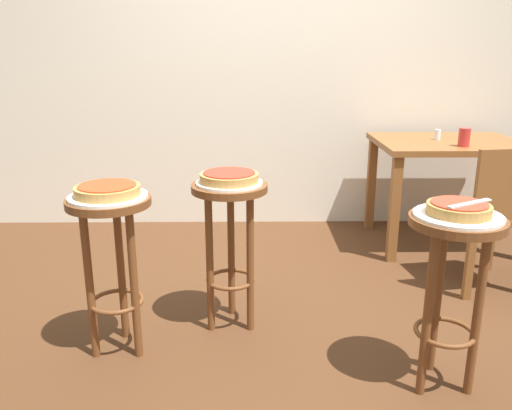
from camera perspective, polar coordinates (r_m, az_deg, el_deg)
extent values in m
plane|color=#4C2D19|center=(2.79, 3.26, -12.28)|extent=(6.00, 6.00, 0.00)
cube|color=silver|center=(4.09, 1.98, 18.77)|extent=(6.00, 0.10, 3.00)
cylinder|color=brown|center=(2.13, 21.10, -1.71)|extent=(0.36, 0.36, 0.03)
cylinder|color=brown|center=(2.36, 19.18, -9.35)|extent=(0.04, 0.04, 0.70)
cylinder|color=brown|center=(2.19, 18.20, -11.40)|extent=(0.04, 0.04, 0.70)
cylinder|color=brown|center=(2.26, 22.98, -11.03)|extent=(0.04, 0.04, 0.70)
torus|color=brown|center=(2.31, 19.86, -12.89)|extent=(0.25, 0.25, 0.02)
cylinder|color=white|center=(2.12, 21.16, -1.10)|extent=(0.33, 0.33, 0.01)
cylinder|color=#B78442|center=(2.12, 21.24, -0.43)|extent=(0.24, 0.24, 0.04)
cylinder|color=#B23823|center=(2.11, 21.30, 0.17)|extent=(0.21, 0.21, 0.01)
cylinder|color=brown|center=(2.33, -15.79, 0.34)|extent=(0.36, 0.36, 0.03)
cylinder|color=brown|center=(2.56, -14.51, -6.88)|extent=(0.04, 0.04, 0.70)
cylinder|color=brown|center=(2.43, -17.68, -8.38)|extent=(0.04, 0.04, 0.70)
cylinder|color=brown|center=(2.39, -13.14, -8.54)|extent=(0.04, 0.04, 0.70)
torus|color=brown|center=(2.50, -14.93, -10.11)|extent=(0.25, 0.25, 0.02)
cylinder|color=white|center=(2.33, -15.83, 0.90)|extent=(0.34, 0.34, 0.01)
cylinder|color=tan|center=(2.32, -15.88, 1.51)|extent=(0.28, 0.28, 0.04)
cylinder|color=red|center=(2.31, -15.93, 2.06)|extent=(0.24, 0.24, 0.01)
cylinder|color=brown|center=(2.48, -2.92, 1.89)|extent=(0.36, 0.36, 0.03)
cylinder|color=brown|center=(2.70, -2.72, -5.07)|extent=(0.04, 0.04, 0.70)
cylinder|color=brown|center=(2.55, -5.05, -6.47)|extent=(0.04, 0.04, 0.70)
cylinder|color=brown|center=(2.54, -0.63, -6.47)|extent=(0.04, 0.04, 0.70)
torus|color=brown|center=(2.64, -2.77, -8.09)|extent=(0.25, 0.25, 0.02)
cylinder|color=white|center=(2.47, -2.93, 2.42)|extent=(0.32, 0.32, 0.01)
cylinder|color=tan|center=(2.46, -2.94, 3.00)|extent=(0.28, 0.28, 0.04)
cylinder|color=red|center=(2.46, -2.95, 3.53)|extent=(0.24, 0.24, 0.01)
cube|color=brown|center=(3.85, 20.31, 6.31)|extent=(0.98, 0.77, 0.04)
cube|color=brown|center=(3.49, 14.84, -0.51)|extent=(0.06, 0.06, 0.70)
cube|color=brown|center=(4.11, 12.44, 2.24)|extent=(0.06, 0.06, 0.70)
cube|color=brown|center=(4.39, 23.67, 2.13)|extent=(0.06, 0.06, 0.70)
cylinder|color=red|center=(3.63, 21.75, 6.87)|extent=(0.07, 0.07, 0.12)
cylinder|color=white|center=(3.85, 19.19, 7.26)|extent=(0.04, 0.04, 0.07)
cube|color=brown|center=(3.30, 23.76, -0.92)|extent=(0.46, 0.46, 0.04)
cube|color=brown|center=(3.10, 25.98, 1.93)|extent=(0.40, 0.09, 0.40)
cube|color=brown|center=(3.60, 24.24, -3.33)|extent=(0.04, 0.04, 0.42)
cube|color=brown|center=(3.42, 19.18, -3.79)|extent=(0.04, 0.04, 0.42)
cube|color=brown|center=(3.13, 22.25, -6.01)|extent=(0.04, 0.04, 0.42)
cube|color=silver|center=(2.10, 22.27, 0.17)|extent=(0.20, 0.13, 0.01)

